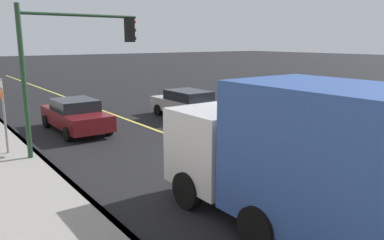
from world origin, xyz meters
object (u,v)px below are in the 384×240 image
at_px(street_sign_post, 4,111).
at_px(truck_blue, 319,161).
at_px(car_maroon, 76,115).
at_px(car_silver, 188,104).
at_px(traffic_light_mast, 73,54).

bearing_deg(street_sign_post, truck_blue, -158.48).
relative_size(car_maroon, truck_blue, 0.66).
height_order(car_maroon, truck_blue, truck_blue).
distance_m(car_silver, truck_blue, 12.60).
bearing_deg(car_silver, street_sign_post, 100.94).
distance_m(car_maroon, street_sign_post, 4.09).
bearing_deg(car_maroon, truck_blue, -177.15).
bearing_deg(car_silver, traffic_light_mast, 112.00).
height_order(car_maroon, traffic_light_mast, traffic_light_mast).
xyz_separation_m(car_maroon, street_sign_post, (-2.33, 3.24, 0.88)).
distance_m(truck_blue, traffic_light_mast, 9.08).
xyz_separation_m(traffic_light_mast, street_sign_post, (1.01, 2.17, -1.92)).
height_order(traffic_light_mast, street_sign_post, traffic_light_mast).
bearing_deg(car_maroon, street_sign_post, 125.77).
relative_size(car_silver, truck_blue, 0.69).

